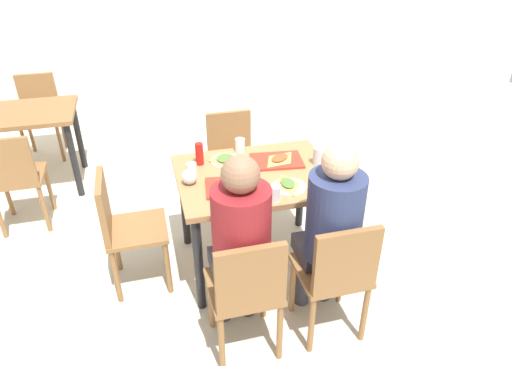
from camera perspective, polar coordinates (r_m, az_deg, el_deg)
ground_plane at (r=3.55m, az=0.00°, el=-9.74°), size 10.00×10.00×0.02m
back_wall at (r=5.93m, az=-8.61°, el=21.57°), size 10.00×0.10×2.80m
main_table at (r=3.16m, az=0.00°, el=-0.46°), size 1.07×0.84×0.76m
chair_near_left at (r=2.57m, az=-1.15°, el=-13.07°), size 0.40×0.40×0.87m
chair_near_right at (r=2.72m, az=10.06°, el=-10.87°), size 0.40×0.40×0.87m
chair_far_side at (r=3.92m, az=-3.04°, el=3.52°), size 0.40×0.40×0.87m
chair_left_end at (r=3.17m, az=-16.29°, el=-4.94°), size 0.40×0.40×0.87m
person_in_red at (r=2.52m, az=-1.98°, el=-6.87°), size 0.32×0.42×1.28m
person_in_brown_jacket at (r=2.66m, az=9.32°, el=-4.98°), size 0.32×0.42×1.28m
tray_red_near at (r=2.94m, az=-2.78°, el=-0.47°), size 0.39×0.30×0.02m
tray_red_far at (r=3.26m, az=2.61°, el=2.80°), size 0.39×0.30×0.02m
paper_plate_center at (r=3.28m, az=-3.76°, el=2.83°), size 0.22×0.22×0.01m
paper_plate_near_edge at (r=2.96m, az=4.17°, el=-0.45°), size 0.22×0.22×0.01m
pizza_slice_a at (r=2.92m, az=-3.02°, el=-0.40°), size 0.23×0.25×0.02m
pizza_slice_b at (r=3.26m, az=2.98°, el=3.08°), size 0.25×0.24×0.02m
pizza_slice_c at (r=3.27m, az=-3.83°, el=3.02°), size 0.22×0.23×0.02m
pizza_slice_d at (r=2.97m, az=3.97°, el=-0.06°), size 0.14×0.21×0.02m
plastic_cup_a at (r=3.39m, az=-2.01°, el=4.75°), size 0.07×0.07×0.10m
plastic_cup_b at (r=2.79m, az=2.43°, el=-1.30°), size 0.07×0.07×0.10m
plastic_cup_c at (r=3.07m, az=-8.04°, el=1.57°), size 0.07×0.07×0.10m
soda_can at (r=3.23m, az=7.72°, el=3.34°), size 0.07×0.07×0.12m
condiment_bottle at (r=3.22m, az=-7.08°, el=3.62°), size 0.06×0.06×0.16m
foil_bundle at (r=3.00m, az=-8.32°, el=0.75°), size 0.10×0.10×0.10m
background_table at (r=4.68m, az=-26.85°, el=6.45°), size 0.90×0.70×0.76m
background_chair_near at (r=4.08m, az=-27.96°, el=0.86°), size 0.40×0.40×0.87m
background_chair_far at (r=5.40m, az=-25.40°, el=8.30°), size 0.40×0.40×0.87m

